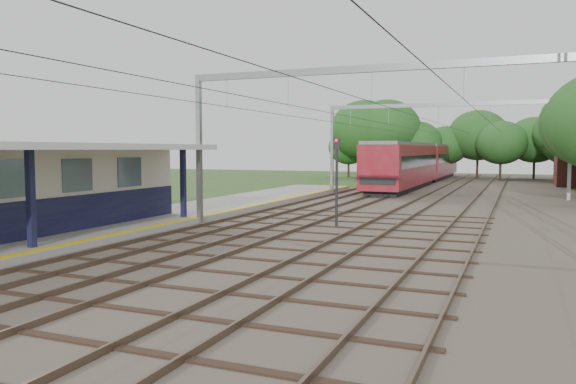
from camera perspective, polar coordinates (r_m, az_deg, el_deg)
The scene contains 9 objects.
ground at distance 12.27m, azimuth -26.22°, elevation -12.98°, with size 160.00×160.00×0.00m, color #2D4C1E.
ballast_bed at distance 38.14m, azimuth 15.05°, elevation -1.08°, with size 18.00×90.00×0.10m, color #473D33.
platform at distance 27.38m, azimuth -14.50°, elevation -2.90°, with size 5.00×52.00×0.35m, color gray.
yellow_stripe at distance 26.07m, azimuth -10.55°, elevation -2.79°, with size 0.45×52.00×0.01m, color yellow.
rail_tracks at distance 38.53m, azimuth 11.37°, elevation -0.78°, with size 11.80×88.00×0.15m.
catenary_system at distance 33.46m, azimuth 13.12°, elevation 7.58°, with size 17.22×88.00×7.00m.
tree_band at distance 65.00m, azimuth 18.14°, elevation 5.33°, with size 31.72×30.88×8.82m.
train at distance 59.42m, azimuth 13.43°, elevation 2.98°, with size 3.11×38.67×4.07m.
signal_post at distance 25.05m, azimuth 4.97°, elevation 1.90°, with size 0.30×0.27×4.07m.
Camera 1 is at (8.89, -7.66, 3.56)m, focal length 35.00 mm.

